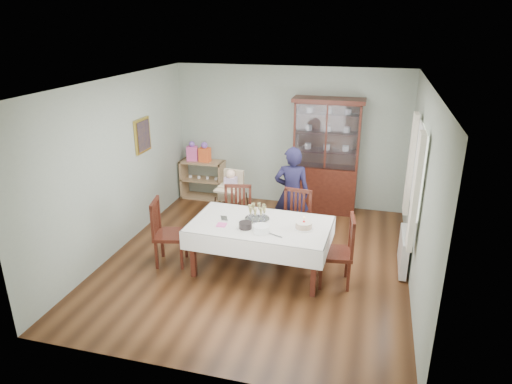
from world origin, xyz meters
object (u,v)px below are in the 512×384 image
(chair_end_left, at_px, (170,245))
(gift_bag_orange, at_px, (205,153))
(sideboard, at_px, (203,179))
(chair_end_right, at_px, (336,264))
(birthday_cake, at_px, (304,225))
(champagne_tray, at_px, (257,215))
(dining_table, at_px, (260,247))
(chair_far_left, at_px, (237,230))
(woman, at_px, (292,193))
(chair_far_right, at_px, (293,236))
(gift_bag_pink, at_px, (192,152))
(china_cabinet, at_px, (326,155))
(high_chair, at_px, (231,206))

(chair_end_left, xyz_separation_m, gift_bag_orange, (-0.43, 2.67, 0.68))
(sideboard, xyz_separation_m, chair_end_right, (2.98, -2.63, -0.10))
(birthday_cake, bearing_deg, champagne_tray, 168.98)
(dining_table, relative_size, chair_far_left, 2.01)
(dining_table, xyz_separation_m, woman, (0.23, 1.21, 0.41))
(chair_far_right, relative_size, birthday_cake, 3.82)
(chair_end_right, xyz_separation_m, woman, (-0.88, 1.28, 0.49))
(chair_end_right, distance_m, champagne_tray, 1.31)
(champagne_tray, bearing_deg, gift_bag_orange, 125.60)
(gift_bag_pink, bearing_deg, chair_end_left, -75.34)
(dining_table, height_order, woman, woman)
(champagne_tray, bearing_deg, chair_end_left, -168.60)
(chair_end_left, xyz_separation_m, chair_end_right, (2.48, 0.06, 0.00))
(champagne_tray, bearing_deg, gift_bag_pink, 129.62)
(china_cabinet, distance_m, high_chair, 2.07)
(high_chair, relative_size, birthday_cake, 4.10)
(sideboard, bearing_deg, chair_far_left, -55.41)
(high_chair, bearing_deg, china_cabinet, 47.66)
(chair_end_left, relative_size, high_chair, 0.93)
(china_cabinet, height_order, chair_far_left, china_cabinet)
(chair_far_right, xyz_separation_m, gift_bag_pink, (-2.45, 1.90, 0.67))
(china_cabinet, height_order, woman, china_cabinet)
(sideboard, distance_m, chair_end_right, 3.98)
(champagne_tray, xyz_separation_m, gift_bag_orange, (-1.72, 2.41, 0.15))
(birthday_cake, bearing_deg, sideboard, 134.30)
(chair_end_left, distance_m, birthday_cake, 2.07)
(chair_end_left, distance_m, champagne_tray, 1.42)
(chair_end_right, bearing_deg, dining_table, -101.77)
(chair_far_left, height_order, woman, woman)
(chair_far_left, bearing_deg, dining_table, -59.89)
(dining_table, relative_size, birthday_cake, 7.59)
(china_cabinet, bearing_deg, dining_table, -103.89)
(high_chair, distance_m, champagne_tray, 1.42)
(sideboard, xyz_separation_m, gift_bag_orange, (0.07, -0.02, 0.58))
(champagne_tray, xyz_separation_m, birthday_cake, (0.71, -0.14, -0.02))
(china_cabinet, height_order, gift_bag_pink, china_cabinet)
(woman, height_order, champagne_tray, woman)
(woman, bearing_deg, gift_bag_orange, -40.88)
(high_chair, relative_size, gift_bag_orange, 2.73)
(sideboard, relative_size, gift_bag_pink, 2.24)
(sideboard, distance_m, woman, 2.53)
(china_cabinet, distance_m, chair_far_left, 2.38)
(champagne_tray, bearing_deg, chair_far_right, 47.90)
(chair_end_right, relative_size, gift_bag_pink, 2.54)
(woman, bearing_deg, dining_table, 71.42)
(chair_far_left, height_order, champagne_tray, chair_far_left)
(chair_far_right, distance_m, chair_end_left, 1.91)
(china_cabinet, xyz_separation_m, chair_end_left, (-2.00, -2.67, -0.82))
(high_chair, bearing_deg, chair_far_left, -57.69)
(china_cabinet, distance_m, chair_end_right, 2.78)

